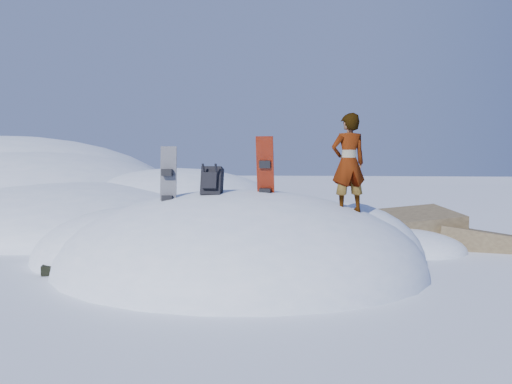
# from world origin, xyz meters

# --- Properties ---
(ground) EXTENTS (120.00, 120.00, 0.00)m
(ground) POSITION_xyz_m (0.00, 0.00, 0.00)
(ground) COLOR white
(ground) RESTS_ON ground
(snow_mound) EXTENTS (8.00, 6.00, 3.00)m
(snow_mound) POSITION_xyz_m (-0.17, 0.24, 0.00)
(snow_mound) COLOR white
(snow_mound) RESTS_ON ground
(snow_ridge) EXTENTS (21.50, 18.50, 6.40)m
(snow_ridge) POSITION_xyz_m (-10.43, 9.85, 0.00)
(snow_ridge) COLOR white
(snow_ridge) RESTS_ON ground
(rock_outcrop) EXTENTS (4.68, 4.41, 1.68)m
(rock_outcrop) POSITION_xyz_m (3.72, 3.01, 0.01)
(rock_outcrop) COLOR olive
(rock_outcrop) RESTS_ON ground
(snowboard_red) EXTENTS (0.34, 0.31, 1.68)m
(snowboard_red) POSITION_xyz_m (0.54, -0.24, 1.67)
(snowboard_red) COLOR #B72409
(snowboard_red) RESTS_ON snow_mound
(snowboard_dark) EXTENTS (0.30, 0.21, 1.55)m
(snowboard_dark) POSITION_xyz_m (-1.16, -0.72, 1.55)
(snowboard_dark) COLOR black
(snowboard_dark) RESTS_ON snow_mound
(backpack) EXTENTS (0.37, 0.44, 0.61)m
(backpack) POSITION_xyz_m (-0.39, -0.57, 1.68)
(backpack) COLOR black
(backpack) RESTS_ON snow_mound
(gear_pile) EXTENTS (0.84, 0.66, 0.22)m
(gear_pile) POSITION_xyz_m (-3.08, -0.88, 0.11)
(gear_pile) COLOR black
(gear_pile) RESTS_ON ground
(person) EXTENTS (0.75, 0.63, 1.75)m
(person) POSITION_xyz_m (2.02, -0.30, 2.01)
(person) COLOR slate
(person) RESTS_ON snow_mound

